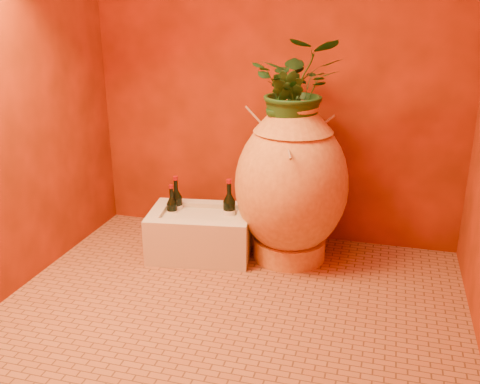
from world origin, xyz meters
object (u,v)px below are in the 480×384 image
(amphora, at_px, (291,184))
(wine_bottle_c, at_px, (177,207))
(wine_bottle_b, at_px, (172,212))
(stone_basin, at_px, (201,234))
(wine_bottle_a, at_px, (229,212))
(wall_tap, at_px, (275,122))

(amphora, bearing_deg, wine_bottle_c, -177.00)
(wine_bottle_b, height_order, wine_bottle_c, wine_bottle_c)
(stone_basin, height_order, wine_bottle_a, wine_bottle_a)
(wine_bottle_c, relative_size, wall_tap, 1.93)
(stone_basin, height_order, wine_bottle_c, wine_bottle_c)
(amphora, xyz_separation_m, wine_bottle_a, (-0.39, -0.04, -0.21))
(wall_tap, bearing_deg, wine_bottle_a, -126.50)
(stone_basin, xyz_separation_m, wine_bottle_a, (0.17, 0.08, 0.15))
(wine_bottle_b, distance_m, wine_bottle_c, 0.07)
(wall_tap, bearing_deg, wine_bottle_c, -152.88)
(wine_bottle_b, xyz_separation_m, wall_tap, (0.60, 0.37, 0.56))
(wall_tap, bearing_deg, wine_bottle_b, -148.49)
(wine_bottle_a, distance_m, wine_bottle_b, 0.38)
(wall_tap, bearing_deg, stone_basin, -136.46)
(amphora, relative_size, wine_bottle_b, 3.45)
(amphora, distance_m, wine_bottle_a, 0.45)
(stone_basin, relative_size, wine_bottle_c, 2.12)
(wine_bottle_a, relative_size, wine_bottle_b, 1.18)
(amphora, height_order, wall_tap, amphora)
(amphora, distance_m, wine_bottle_c, 0.79)
(stone_basin, distance_m, wall_tap, 0.88)
(amphora, bearing_deg, stone_basin, -168.47)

